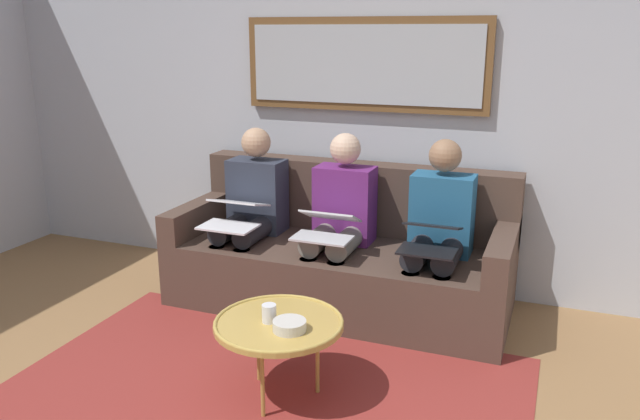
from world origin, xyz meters
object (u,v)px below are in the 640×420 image
at_px(coffee_table, 279,324).
at_px(couch, 343,257).
at_px(laptop_black, 430,237).
at_px(laptop_white, 234,213).
at_px(person_right, 251,207).
at_px(person_middle, 340,217).
at_px(framed_mirror, 364,64).
at_px(person_left, 438,228).
at_px(laptop_silver, 327,226).
at_px(bowl, 290,326).
at_px(cup, 269,313).

bearing_deg(coffee_table, couch, -85.49).
xyz_separation_m(laptop_black, laptop_white, (1.28, -0.01, 0.01)).
height_order(coffee_table, person_right, person_right).
relative_size(couch, person_middle, 1.93).
distance_m(couch, person_right, 0.71).
xyz_separation_m(framed_mirror, person_left, (-0.64, 0.46, -0.94)).
bearing_deg(coffee_table, framed_mirror, -86.58).
distance_m(person_middle, laptop_white, 0.68).
xyz_separation_m(laptop_black, person_middle, (0.64, -0.24, -0.02)).
distance_m(framed_mirror, person_middle, 1.05).
bearing_deg(laptop_white, laptop_silver, 179.82).
bearing_deg(bowl, couch, -81.90).
relative_size(bowl, laptop_white, 0.42).
relative_size(couch, laptop_white, 5.74).
bearing_deg(person_left, laptop_white, 10.46).
distance_m(cup, laptop_white, 1.17).
relative_size(couch, laptop_silver, 6.24).
bearing_deg(laptop_white, person_right, -90.00).
bearing_deg(person_middle, couch, -90.00).
xyz_separation_m(person_left, laptop_white, (1.28, 0.24, 0.02)).
relative_size(framed_mirror, bowl, 10.58).
height_order(couch, coffee_table, couch).
bearing_deg(laptop_white, person_left, -169.54).
distance_m(person_middle, laptop_silver, 0.24).
height_order(coffee_table, bowl, bowl).
height_order(coffee_table, laptop_black, laptop_black).
xyz_separation_m(cup, laptop_white, (0.69, -0.93, 0.18)).
bearing_deg(person_right, framed_mirror, -144.47).
bearing_deg(person_left, person_middle, 0.00).
bearing_deg(person_middle, laptop_silver, 90.00).
xyz_separation_m(laptop_silver, person_right, (0.64, -0.24, -0.01)).
height_order(couch, laptop_black, couch).
distance_m(coffee_table, person_left, 1.29).
xyz_separation_m(framed_mirror, cup, (-0.05, 1.62, -1.10)).
bearing_deg(person_right, cup, 120.75).
bearing_deg(person_left, framed_mirror, -35.53).
bearing_deg(person_left, couch, -6.13).
height_order(couch, framed_mirror, framed_mirror).
xyz_separation_m(laptop_black, laptop_silver, (0.64, -0.01, -0.01)).
relative_size(couch, framed_mirror, 1.30).
bearing_deg(person_right, laptop_silver, 159.57).
bearing_deg(laptop_black, cup, 57.61).
height_order(person_middle, laptop_white, person_middle).
bearing_deg(person_middle, bowl, 98.55).
bearing_deg(laptop_white, laptop_black, 179.68).
bearing_deg(person_middle, framed_mirror, -90.00).
distance_m(coffee_table, laptop_white, 1.20).
distance_m(couch, coffee_table, 1.22).
bearing_deg(coffee_table, cup, 23.35).
relative_size(couch, laptop_black, 6.30).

